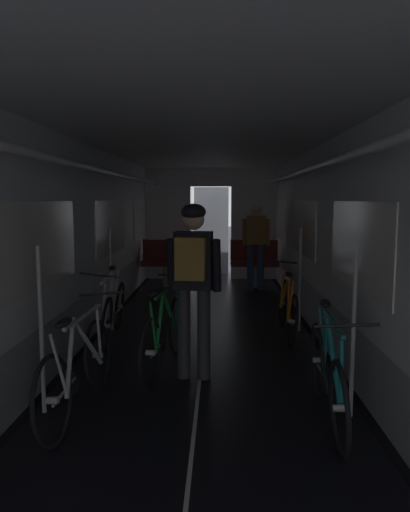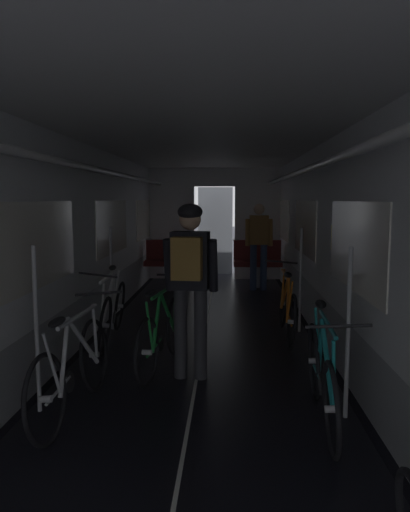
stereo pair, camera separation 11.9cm
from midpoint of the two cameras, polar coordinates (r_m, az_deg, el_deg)
name	(u,v)px [view 1 (the left image)]	position (r m, az deg, el deg)	size (l,w,h in m)	color
train_car_shell	(202,206)	(5.36, -0.98, 5.87)	(3.14, 12.34, 2.57)	black
bench_seat_far_left	(166,259)	(9.97, -4.96, -0.30)	(0.98, 0.51, 0.95)	gray
bench_seat_far_right	(254,259)	(9.92, 5.42, -0.33)	(0.98, 0.51, 0.95)	gray
bicycle_teal	(328,375)	(4.09, 13.32, -13.35)	(0.44, 1.69, 0.94)	black
bicycle_white	(113,311)	(6.23, -11.26, -6.35)	(0.44, 1.69, 0.95)	black
bicycle_silver	(78,370)	(4.24, -15.41, -12.69)	(0.44, 1.69, 0.95)	black
bicycle_orange	(287,308)	(6.36, 9.08, -6.03)	(0.44, 1.69, 0.95)	black
person_cyclist_aisle	(193,272)	(4.72, -2.11, -1.87)	(0.55, 0.41, 1.73)	#2D2D33
bicycle_green_in_aisle	(165,333)	(5.15, -5.39, -8.99)	(0.46, 1.68, 0.94)	black
person_standing_near_bench	(256,240)	(9.51, 5.61, 1.83)	(0.53, 0.23, 1.69)	#384C75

